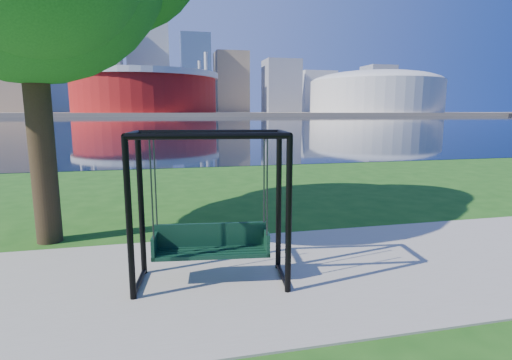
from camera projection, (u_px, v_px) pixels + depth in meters
name	position (u px, v px, depth m)	size (l,w,h in m)	color
ground	(244.00, 265.00, 6.65)	(900.00, 900.00, 0.00)	#1E5114
path	(250.00, 276.00, 6.16)	(120.00, 4.00, 0.03)	#9E937F
river	(167.00, 121.00, 104.55)	(900.00, 180.00, 0.02)	black
far_bank	(164.00, 114.00, 300.20)	(900.00, 228.00, 2.00)	#937F60
stadium	(145.00, 91.00, 227.57)	(83.00, 83.00, 32.00)	maroon
arena	(375.00, 91.00, 259.74)	(84.00, 84.00, 26.56)	beige
skyline	(156.00, 68.00, 306.20)	(392.00, 66.00, 96.50)	gray
swing	(211.00, 212.00, 5.78)	(2.31, 1.22, 2.26)	black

